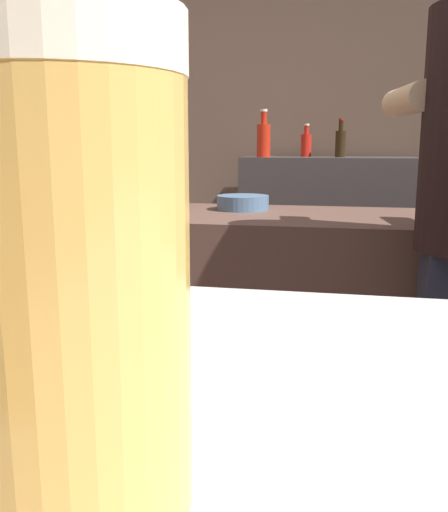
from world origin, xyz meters
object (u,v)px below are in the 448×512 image
(mini_fridge, at_px, (4,246))
(bottle_olive_oil, at_px, (306,144))
(bottle_vinegar, at_px, (341,142))
(bottle_soy, at_px, (264,139))
(mixing_bowl, at_px, (243,203))
(pint_glass_far, at_px, (70,276))

(mini_fridge, height_order, bottle_olive_oil, bottle_olive_oil)
(bottle_vinegar, xyz_separation_m, bottle_soy, (-0.40, -0.10, 0.02))
(mixing_bowl, bearing_deg, bottle_olive_oil, 81.21)
(mixing_bowl, bearing_deg, bottle_soy, 92.98)
(mixing_bowl, xyz_separation_m, bottle_vinegar, (0.35, 1.01, 0.22))
(pint_glass_far, xyz_separation_m, bottle_olive_oil, (-0.12, 3.04, 0.03))
(bottle_olive_oil, distance_m, bottle_soy, 0.27)
(pint_glass_far, bearing_deg, bottle_vinegar, 88.72)
(bottle_olive_oil, bearing_deg, mixing_bowl, -98.79)
(mixing_bowl, height_order, pint_glass_far, pint_glass_far)
(mini_fridge, bearing_deg, mixing_bowl, -28.21)
(mixing_bowl, xyz_separation_m, bottle_olive_oil, (0.17, 1.07, 0.22))
(mini_fridge, bearing_deg, bottle_vinegar, 4.98)
(mini_fridge, relative_size, pint_glass_far, 7.83)
(pint_glass_far, height_order, bottle_vinegar, bottle_vinegar)
(mini_fridge, distance_m, bottle_olive_oil, 1.85)
(mixing_bowl, relative_size, bottle_olive_oil, 1.11)
(bottle_vinegar, distance_m, bottle_soy, 0.41)
(mixing_bowl, relative_size, bottle_vinegar, 0.98)
(bottle_olive_oil, bearing_deg, pint_glass_far, -87.77)
(mini_fridge, xyz_separation_m, bottle_vinegar, (1.92, 0.17, 0.60))
(mini_fridge, relative_size, bottle_vinegar, 5.88)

